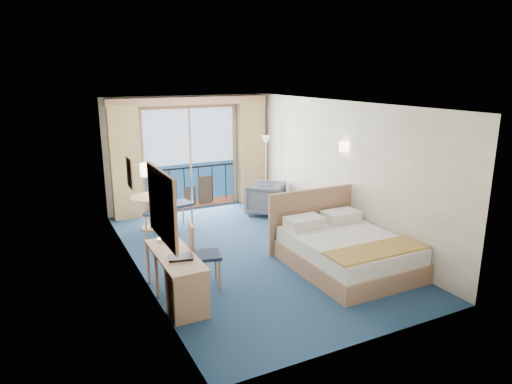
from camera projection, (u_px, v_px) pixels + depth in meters
The scene contains 22 objects.
floor at pixel (249, 252), 8.42m from camera, with size 6.50×6.50×0.00m, color navy.
room_walls at pixel (249, 157), 7.97m from camera, with size 4.04×6.54×2.72m.
balcony_door at pixel (190, 162), 10.91m from camera, with size 2.36×0.03×2.52m.
curtain_left at pixel (126, 163), 10.08m from camera, with size 0.65×0.22×2.55m, color tan.
curtain_right at pixel (251, 152), 11.42m from camera, with size 0.65×0.22×2.55m, color tan.
pelmet at pixel (190, 101), 10.45m from camera, with size 3.80×0.25×0.18m, color #A97F5C.
mirror at pixel (162, 206), 5.88m from camera, with size 0.05×1.25×0.95m.
wall_print at pixel (130, 173), 7.55m from camera, with size 0.04×0.42×0.52m.
sconce_left at pixel (146, 170), 6.59m from camera, with size 0.18×0.18×0.18m, color #FFDEB2.
sconce_right at pixel (344, 146), 8.66m from camera, with size 0.18×0.18×0.18m, color #FFDEB2.
bed at pixel (345, 250), 7.68m from camera, with size 1.83×2.17×1.15m.
nightstand at pixel (327, 223), 9.15m from camera, with size 0.44×0.42×0.58m, color tan.
phone at pixel (328, 207), 9.07m from camera, with size 0.19×0.15×0.09m, color silver.
armchair at pixel (265, 198), 10.61m from camera, with size 0.80×0.82×0.74m, color #494C59.
floor_lamp at pixel (266, 154), 10.91m from camera, with size 0.24×0.24×1.76m.
desk at pixel (184, 285), 6.24m from camera, with size 0.52×1.50×0.70m.
desk_chair at pixel (200, 251), 6.94m from camera, with size 0.54×0.53×1.04m.
folder at pixel (181, 257), 6.34m from camera, with size 0.33×0.25×0.03m, color black.
desk_lamp at pixel (160, 220), 6.92m from camera, with size 0.12×0.12×0.45m.
round_table at pixel (151, 204), 9.55m from camera, with size 0.79×0.79×0.71m.
table_chair_a at pixel (175, 200), 9.57m from camera, with size 0.56×0.55×1.09m.
table_chair_b at pixel (160, 207), 9.17m from camera, with size 0.63×0.63×1.03m.
Camera 1 is at (-3.41, -7.09, 3.21)m, focal length 32.00 mm.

